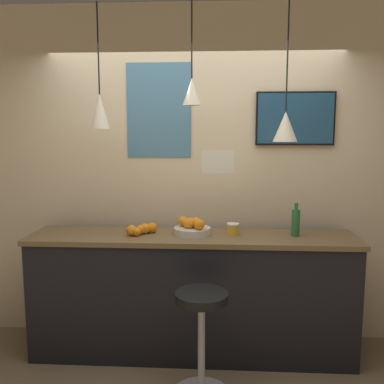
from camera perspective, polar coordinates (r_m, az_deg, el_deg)
The scene contains 13 objects.
back_wall at distance 3.76m, azimuth 0.35°, elevation 2.21°, with size 8.00×0.06×2.90m.
service_counter at distance 3.61m, azimuth 0.00°, elevation -13.52°, with size 2.63×0.55×1.01m.
bar_stool at distance 3.08m, azimuth 1.27°, elevation -17.53°, with size 0.40×0.40×0.75m.
fruit_bowl at distance 3.46m, azimuth -0.02°, elevation -4.82°, with size 0.30×0.30×0.14m.
orange_pile at distance 3.50m, azimuth -6.65°, elevation -4.95°, with size 0.24×0.20×0.09m.
juice_bottle at distance 3.50m, azimuth 13.66°, elevation -3.91°, with size 0.07×0.07×0.27m.
spread_jar at distance 3.46m, azimuth 5.47°, elevation -4.96°, with size 0.10×0.10×0.10m.
pendant_lamp_left at distance 3.44m, azimuth -12.17°, elevation 10.54°, with size 0.15×0.15×0.95m.
pendant_lamp_middle at distance 3.33m, azimuth -0.04°, elevation 13.30°, with size 0.14×0.14×0.77m.
pendant_lamp_right at distance 3.35m, azimuth 12.35°, elevation 8.63°, with size 0.18×0.18×1.04m.
mounted_tv at distance 3.74m, azimuth 13.60°, elevation 9.50°, with size 0.66×0.04×0.45m.
hanging_menu_board at distance 3.16m, azimuth 3.45°, elevation 4.06°, with size 0.24×0.01×0.17m.
wall_poster at distance 3.73m, azimuth -4.44°, elevation 10.79°, with size 0.55×0.01×0.80m.
Camera 1 is at (0.20, -2.72, 1.84)m, focal length 40.00 mm.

